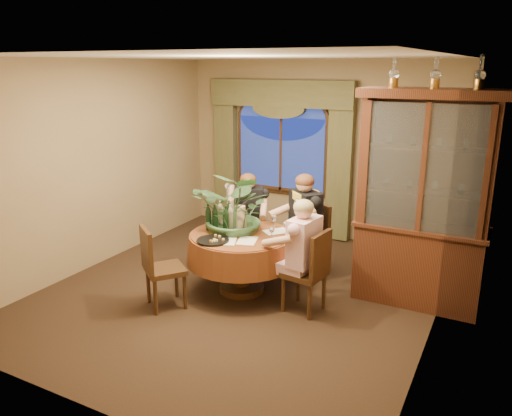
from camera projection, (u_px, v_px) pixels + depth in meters
The scene contains 37 objects.
floor at pixel (241, 291), 6.22m from camera, with size 5.00×5.00×0.00m, color black.
wall_back at pixel (317, 150), 7.96m from camera, with size 4.50×4.50×0.00m, color olive.
wall_right at pixel (443, 206), 4.83m from camera, with size 5.00×5.00×0.00m, color olive.
ceiling at pixel (239, 57), 5.44m from camera, with size 5.00×5.00×0.00m, color white.
window at pixel (281, 154), 8.19m from camera, with size 1.62×0.10×1.32m, color navy, non-canonical shape.
arched_transom at pixel (282, 106), 7.98m from camera, with size 1.60×0.06×0.44m, color navy, non-canonical shape.
drapery_left at pixel (226, 157), 8.64m from camera, with size 0.38×0.14×2.32m, color #474523.
drapery_right at pixel (340, 168), 7.73m from camera, with size 0.38×0.14×2.32m, color #474523.
swag_valance at pixel (280, 93), 7.85m from camera, with size 2.45×0.16×0.42m, color #474523, non-canonical shape.
dining_table at pixel (242, 262), 6.13m from camera, with size 1.34×1.34×0.75m, color maroon.
china_cabinet at pixel (423, 201), 5.61m from camera, with size 1.52×0.60×2.48m, color #39170C.
oil_lamp_left at pixel (394, 71), 5.41m from camera, with size 0.11×0.11×0.34m, color #A5722D, non-canonical shape.
oil_lamp_center at pixel (436, 72), 5.22m from camera, with size 0.11×0.11×0.34m, color #A5722D, non-canonical shape.
oil_lamp_right at pixel (481, 72), 5.03m from camera, with size 0.11×0.11×0.34m, color #A5722D, non-canonical shape.
chair_right at pixel (304, 271), 5.61m from camera, with size 0.42×0.42×0.96m, color black.
chair_back_right at pixel (307, 241), 6.56m from camera, with size 0.42×0.42×0.96m, color black.
chair_back at pixel (249, 231), 6.96m from camera, with size 0.42×0.42×0.96m, color black.
chair_front_left at pixel (165, 267), 5.72m from camera, with size 0.42×0.42×0.96m, color black.
person_pink at pixel (304, 256), 5.56m from camera, with size 0.47×0.43×1.32m, color beige, non-canonical shape.
person_back at pixel (248, 219), 6.93m from camera, with size 0.47×0.43×1.31m, color black, non-canonical shape.
person_scarf at pixel (305, 228), 6.38m from camera, with size 0.51×0.47×1.42m, color black, non-canonical shape.
stoneware_vase at pixel (240, 218), 6.14m from camera, with size 0.16×0.16×0.30m, color #91785C, non-canonical shape.
centerpiece_plant at pixel (237, 179), 5.99m from camera, with size 1.03×1.14×0.89m, color #335831.
olive_bowl at pixel (244, 233), 5.98m from camera, with size 0.16×0.16×0.05m, color #51612E.
cheese_platter at pixel (213, 240), 5.76m from camera, with size 0.38×0.38×0.02m, color black.
wine_bottle_0 at pixel (229, 213), 6.28m from camera, with size 0.07×0.07×0.33m, color black.
wine_bottle_1 at pixel (230, 217), 6.11m from camera, with size 0.07×0.07×0.33m, color tan.
wine_bottle_2 at pixel (226, 219), 6.03m from camera, with size 0.07×0.07×0.33m, color black.
wine_bottle_3 at pixel (208, 217), 6.12m from camera, with size 0.07×0.07×0.33m, color black.
wine_bottle_4 at pixel (215, 217), 6.11m from camera, with size 0.07×0.07×0.33m, color black.
wine_bottle_5 at pixel (220, 214), 6.27m from camera, with size 0.07×0.07×0.33m, color tan.
tasting_paper_0 at pixel (247, 241), 5.78m from camera, with size 0.21×0.30×0.00m, color white.
tasting_paper_1 at pixel (276, 231), 6.10m from camera, with size 0.21×0.30×0.00m, color white.
tasting_paper_2 at pixel (227, 241), 5.77m from camera, with size 0.21×0.30×0.00m, color white.
wine_glass_person_pink at pixel (272, 234), 5.75m from camera, with size 0.07×0.07×0.18m, color silver, non-canonical shape.
wine_glass_person_back at pixel (245, 216), 6.43m from camera, with size 0.07×0.07×0.18m, color silver, non-canonical shape.
wine_glass_person_scarf at pixel (275, 222), 6.17m from camera, with size 0.07×0.07×0.18m, color silver, non-canonical shape.
Camera 1 is at (2.80, -4.95, 2.72)m, focal length 35.00 mm.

